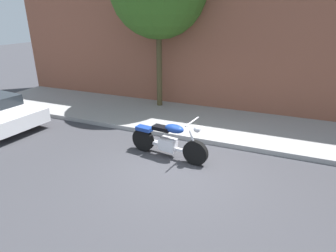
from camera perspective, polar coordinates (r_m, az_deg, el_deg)
name	(u,v)px	position (r m, az deg, el deg)	size (l,w,h in m)	color
ground_plane	(178,169)	(6.89, 2.09, -8.76)	(60.00, 60.00, 0.00)	#38383D
sidewalk	(211,123)	(9.61, 8.76, 0.59)	(18.50, 3.06, 0.14)	#949494
building_facade	(230,6)	(10.72, 12.55, 22.68)	(18.50, 0.50, 7.51)	brown
motorcycle	(168,141)	(7.24, 0.01, -3.07)	(2.20, 0.72, 1.14)	black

